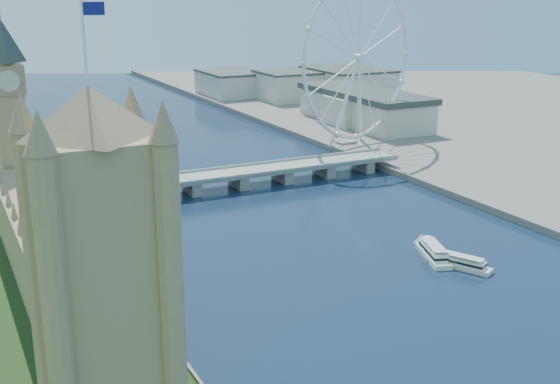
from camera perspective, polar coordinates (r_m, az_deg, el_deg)
victoria_tower at (r=150.71m, az=-14.11°, el=-8.63°), size 28.16×28.16×112.00m
parliament_range at (r=270.39m, az=-17.66°, el=-5.85°), size 24.00×200.00×70.00m
big_ben at (r=362.74m, az=-21.18°, el=7.22°), size 20.02×20.02×110.00m
westminster_bridge at (r=427.13m, az=-3.41°, el=1.28°), size 220.00×22.00×9.50m
london_eye at (r=520.43m, az=6.42°, el=10.72°), size 113.60×39.12×124.30m
county_hall at (r=621.96m, az=6.75°, el=5.31°), size 54.00×144.00×35.00m
city_skyline at (r=677.97m, az=-9.15°, el=7.57°), size 505.00×280.00×32.00m
tour_boat_near at (r=315.39m, az=14.61°, el=-6.02°), size 18.98×28.35×6.20m
tour_boat_far at (r=323.57m, az=12.35°, el=-5.29°), size 18.79×33.07×7.14m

